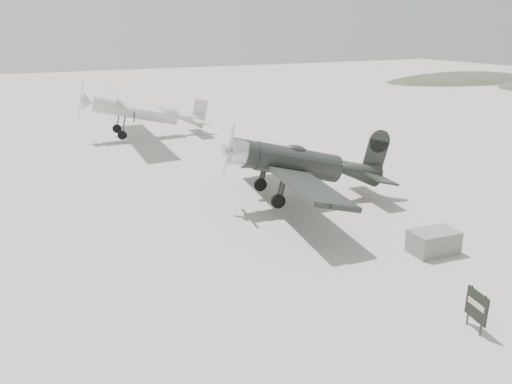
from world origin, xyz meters
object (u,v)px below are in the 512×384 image
(highwing_monoplane, at_px, (141,107))
(lowwing_monoplane, at_px, (304,164))
(sign_board, at_px, (477,307))
(equipment_block, at_px, (434,242))

(highwing_monoplane, bearing_deg, lowwing_monoplane, -76.65)
(highwing_monoplane, distance_m, sign_board, 27.41)
(lowwing_monoplane, height_order, highwing_monoplane, lowwing_monoplane)
(lowwing_monoplane, bearing_deg, highwing_monoplane, 108.61)
(lowwing_monoplane, relative_size, equipment_block, 6.58)
(lowwing_monoplane, relative_size, sign_board, 9.24)
(highwing_monoplane, xyz_separation_m, equipment_block, (4.61, -23.27, -1.79))
(sign_board, bearing_deg, highwing_monoplane, 106.11)
(lowwing_monoplane, relative_size, highwing_monoplane, 0.87)
(lowwing_monoplane, distance_m, equipment_block, 6.70)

